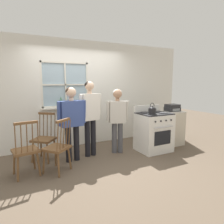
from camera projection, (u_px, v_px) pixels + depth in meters
ground_plane at (100, 163)px, 4.10m from camera, size 16.00×16.00×0.00m
wall_back at (78, 94)px, 5.14m from camera, size 6.40×0.16×2.70m
chair_by_window at (44, 139)px, 4.22m from camera, size 0.58×0.57×1.01m
chair_near_wall at (58, 148)px, 3.65m from camera, size 0.58×0.58×1.01m
chair_center_cluster at (26, 151)px, 3.50m from camera, size 0.48×0.46×1.01m
person_elderly_left at (72, 117)px, 4.09m from camera, size 0.62×0.25×1.55m
person_teen_center at (90, 112)px, 4.39m from camera, size 0.55×0.27×1.67m
person_adult_right at (117, 115)px, 4.60m from camera, size 0.52×0.31×1.49m
stove at (154, 131)px, 4.81m from camera, size 0.76×0.68×1.08m
kettle at (152, 110)px, 4.54m from camera, size 0.21×0.17×0.25m
potted_plant at (61, 104)px, 4.89m from camera, size 0.14×0.14×0.29m
side_counter at (171, 128)px, 5.31m from camera, size 0.55×0.50×0.90m
stereo at (172, 108)px, 5.21m from camera, size 0.34×0.29×0.18m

